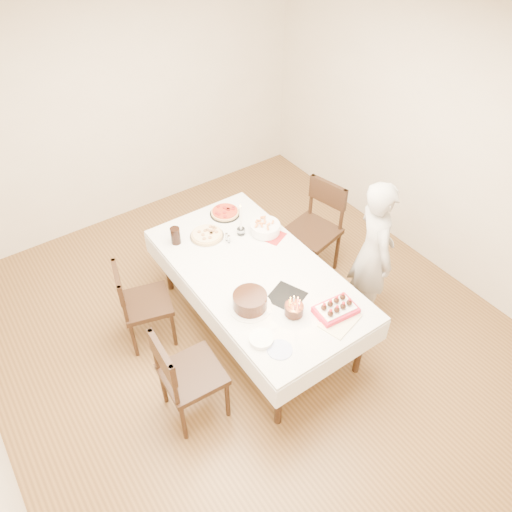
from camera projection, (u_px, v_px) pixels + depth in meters
floor at (250, 334)px, 4.82m from camera, size 5.00×5.00×0.00m
wall_back at (119, 108)px, 5.43m from camera, size 4.50×0.04×2.70m
wall_right at (439, 143)px, 4.87m from camera, size 0.04×5.00×2.70m
ceiling at (246, 51)px, 3.00m from camera, size 5.00×5.00×0.00m
dining_table at (256, 300)px, 4.65m from camera, size 1.50×2.31×0.75m
chair_right_savory at (312, 232)px, 5.15m from camera, size 0.63×0.63×1.03m
chair_left_savory at (146, 303)px, 4.51m from camera, size 0.57×0.57×0.91m
chair_left_dessert at (192, 374)px, 3.91m from camera, size 0.53×0.53×0.98m
person at (373, 253)px, 4.56m from camera, size 0.55×0.65×1.52m
pizza_white at (207, 235)px, 4.73m from camera, size 0.39×0.39×0.04m
pizza_pepperoni at (225, 212)px, 4.99m from camera, size 0.39×0.39×0.04m
red_placemat at (272, 236)px, 4.75m from camera, size 0.28×0.28×0.01m
pasta_bowl at (265, 228)px, 4.76m from camera, size 0.30×0.30×0.09m
taper_candle at (241, 219)px, 4.65m from camera, size 0.08×0.08×0.35m
shaker_pair at (229, 239)px, 4.65m from camera, size 0.09×0.09×0.08m
cola_glass at (175, 236)px, 4.62m from camera, size 0.10×0.10×0.17m
layer_cake at (250, 301)px, 4.03m from camera, size 0.44×0.44×0.14m
cake_board at (286, 297)px, 4.16m from camera, size 0.35×0.35×0.01m
birthday_cake at (294, 307)px, 3.96m from camera, size 0.19×0.19×0.15m
strawberry_box at (336, 309)px, 4.01m from camera, size 0.35×0.25×0.08m
box_lid at (340, 321)px, 3.97m from camera, size 0.37×0.29×0.03m
plate_stack at (261, 339)px, 3.81m from camera, size 0.21×0.21×0.04m
china_plate at (280, 350)px, 3.76m from camera, size 0.23×0.23×0.01m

